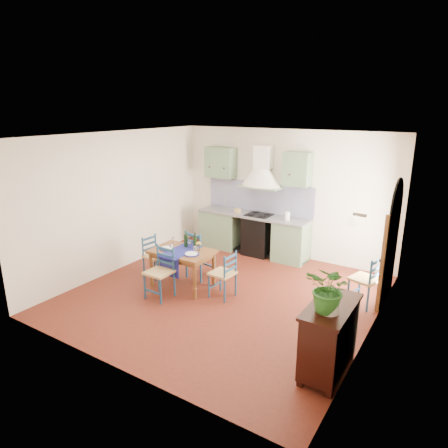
% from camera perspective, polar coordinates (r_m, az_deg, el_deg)
% --- Properties ---
extents(floor, '(5.00, 5.00, 0.00)m').
position_cam_1_polar(floor, '(7.28, -0.06, -10.08)').
color(floor, '#4A1B0F').
rests_on(floor, ground).
extents(back_wall, '(5.00, 0.96, 2.80)m').
position_cam_1_polar(back_wall, '(9.01, 5.23, 2.24)').
color(back_wall, silver).
rests_on(back_wall, ground).
extents(right_wall, '(0.26, 5.00, 2.80)m').
position_cam_1_polar(right_wall, '(6.17, 21.41, -2.81)').
color(right_wall, silver).
rests_on(right_wall, ground).
extents(left_wall, '(0.04, 5.00, 2.80)m').
position_cam_1_polar(left_wall, '(8.34, -14.75, 3.08)').
color(left_wall, silver).
rests_on(left_wall, ground).
extents(ceiling, '(5.00, 5.00, 0.01)m').
position_cam_1_polar(ceiling, '(6.53, -0.07, 12.53)').
color(ceiling, white).
rests_on(ceiling, back_wall).
extents(dining_table, '(1.13, 0.85, 1.03)m').
position_cam_1_polar(dining_table, '(7.40, -6.00, -4.37)').
color(dining_table, brown).
rests_on(dining_table, ground).
extents(chair_near, '(0.43, 0.43, 0.91)m').
position_cam_1_polar(chair_near, '(7.10, -9.08, -6.80)').
color(chair_near, navy).
rests_on(chair_near, ground).
extents(chair_far, '(0.52, 0.52, 0.98)m').
position_cam_1_polar(chair_far, '(7.79, -3.56, -4.22)').
color(chair_far, navy).
rests_on(chair_far, ground).
extents(chair_left, '(0.43, 0.43, 0.82)m').
position_cam_1_polar(chair_left, '(8.00, -9.94, -4.53)').
color(chair_left, navy).
rests_on(chair_left, ground).
extents(chair_right, '(0.42, 0.42, 0.85)m').
position_cam_1_polar(chair_right, '(7.03, -0.04, -7.16)').
color(chair_right, navy).
rests_on(chair_right, ground).
extents(chair_spare, '(0.52, 0.52, 0.90)m').
position_cam_1_polar(chair_spare, '(7.14, 19.70, -7.54)').
color(chair_spare, navy).
rests_on(chair_spare, ground).
extents(sideboard, '(0.50, 1.05, 0.94)m').
position_cam_1_polar(sideboard, '(5.32, 14.75, -15.19)').
color(sideboard, black).
rests_on(sideboard, ground).
extents(potted_plant, '(0.62, 0.56, 0.59)m').
position_cam_1_polar(potted_plant, '(4.81, 14.92, -8.98)').
color(potted_plant, '#276721').
rests_on(potted_plant, sideboard).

